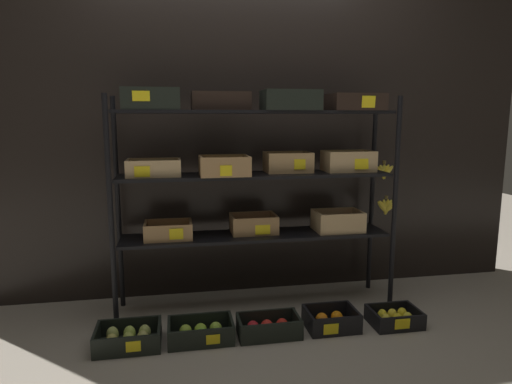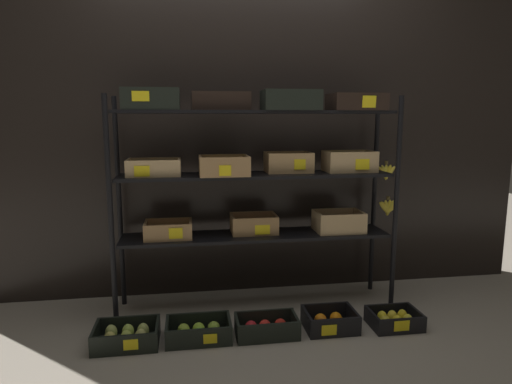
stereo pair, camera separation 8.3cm
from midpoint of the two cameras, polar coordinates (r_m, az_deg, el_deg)
The scene contains 8 objects.
ground_plane at distance 3.13m, azimuth -0.78°, elevation -14.44°, with size 10.00×10.00×0.00m, color gray.
storefront_wall at distance 3.23m, azimuth -1.95°, elevation 9.59°, with size 4.19×0.12×2.55m, color black.
display_rack at distance 2.88m, azimuth -0.47°, elevation 3.32°, with size 1.94×0.38×1.45m.
crate_ground_pear at distance 2.73m, azimuth -16.99°, elevation -17.54°, with size 0.36×0.26×0.12m.
crate_ground_apple_green at distance 2.71m, azimuth -8.02°, elevation -17.49°, with size 0.38×0.24×0.12m.
crate_ground_apple_red at distance 2.74m, azimuth 0.67°, elevation -17.09°, with size 0.37×0.20×0.12m.
crate_ground_orange at distance 2.85m, azimuth 8.79°, elevation -16.06°, with size 0.31×0.24×0.12m.
crate_ground_lemon at distance 2.98m, azimuth 16.60°, elevation -15.28°, with size 0.30×0.23×0.10m.
Camera 1 is at (-0.52, -2.82, 1.27)m, focal length 31.07 mm.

